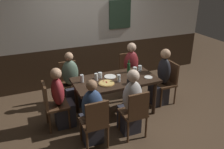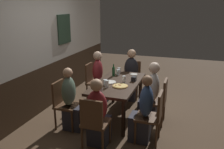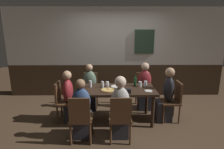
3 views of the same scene
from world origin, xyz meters
The scene contains 26 objects.
ground_plane centered at (0.00, 0.00, 0.00)m, with size 12.00×12.00×0.00m, color #4C3826.
wall_back centered at (0.01, 1.65, 1.30)m, with size 6.40×0.13×2.60m.
dining_table centered at (0.00, 0.00, 0.65)m, with size 1.58×0.80×0.74m.
chair_head_west centered at (-1.21, 0.00, 0.50)m, with size 0.40×0.40×0.88m.
chair_head_east centered at (1.21, 0.00, 0.50)m, with size 0.40×0.40×0.88m.
chair_left_near centered at (-0.69, -0.82, 0.50)m, with size 0.40×0.40×0.88m.
chair_left_far centered at (-0.69, 0.82, 0.50)m, with size 0.40×0.40×0.88m.
chair_mid_near centered at (0.00, -0.82, 0.50)m, with size 0.40×0.40×0.88m.
chair_right_far centered at (0.69, 0.82, 0.50)m, with size 0.40×0.40×0.88m.
person_head_west centered at (-1.04, 0.00, 0.48)m, with size 0.37×0.34×1.14m.
person_head_east centered at (1.04, 0.00, 0.51)m, with size 0.37×0.34×1.20m.
person_left_near centered at (-0.69, -0.65, 0.48)m, with size 0.34×0.37×1.15m.
person_left_far centered at (-0.69, 0.65, 0.48)m, with size 0.34×0.37×1.15m.
person_mid_near centered at (0.00, -0.66, 0.51)m, with size 0.34×0.37×1.20m.
person_right_far centered at (0.69, 0.66, 0.50)m, with size 0.34×0.37×1.18m.
pizza centered at (-0.23, -0.12, 0.75)m, with size 0.29×0.29×0.03m.
pint_glass_stout centered at (-0.35, 0.10, 0.80)m, with size 0.06×0.06×0.14m.
tumbler_water centered at (-0.24, 0.17, 0.79)m, with size 0.07×0.07×0.11m.
pint_glass_amber centered at (-0.61, 0.12, 0.80)m, with size 0.06×0.06×0.15m.
beer_glass_half centered at (0.49, 0.14, 0.79)m, with size 0.08×0.08×0.12m.
highball_clear centered at (0.61, 0.16, 0.80)m, with size 0.07×0.07×0.12m.
beer_glass_tall centered at (0.02, -0.12, 0.80)m, with size 0.06×0.06×0.14m.
beer_bottle_green centered at (0.39, 0.21, 0.84)m, with size 0.06×0.06×0.26m.
plate_white_large centered at (-0.05, 0.14, 0.75)m, with size 0.23×0.23×0.01m, color white.
plate_white_small centered at (0.61, -0.18, 0.75)m, with size 0.16×0.16×0.01m, color white.
condiment_caddy centered at (0.18, -0.28, 0.79)m, with size 0.11×0.09×0.09m, color black.
Camera 2 is at (-4.25, -1.31, 2.22)m, focal length 38.34 mm.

